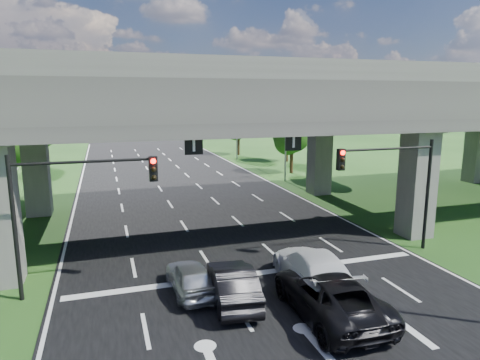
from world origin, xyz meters
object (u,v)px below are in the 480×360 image
car_trailing (329,295)px  car_white (313,269)px  signal_left (71,197)px  streetlight_far (282,122)px  streetlight_beyond (234,115)px  car_silver (190,277)px  signal_right (395,176)px  car_dark (233,283)px

car_trailing → car_white: bearing=-101.2°
signal_left → streetlight_far: streetlight_far is taller
streetlight_beyond → car_silver: (-13.37, -37.49, -5.14)m
signal_right → signal_left: size_ratio=1.00×
signal_left → car_trailing: (9.18, -4.94, -3.33)m
signal_right → car_silver: (-11.09, -1.43, -3.48)m
car_dark → car_trailing: 3.84m
car_dark → car_white: size_ratio=0.78×
car_silver → streetlight_far: bearing=-124.1°
signal_right → car_white: size_ratio=1.01×
car_white → car_trailing: size_ratio=0.99×
signal_right → car_white: signal_right is taller
car_white → car_silver: bearing=-5.6°
streetlight_beyond → car_silver: streetlight_beyond is taller
car_silver → car_trailing: (4.62, -3.51, 0.15)m
signal_right → streetlight_far: bearing=83.5°
car_trailing → signal_right: bearing=-141.0°
streetlight_far → car_silver: bearing=-121.9°
signal_right → streetlight_far: 20.25m
signal_right → car_dark: signal_right is taller
car_white → car_trailing: car_white is taller
streetlight_far → car_white: size_ratio=1.69×
car_dark → streetlight_far: bearing=-110.7°
signal_right → car_silver: 11.71m
signal_right → streetlight_far: (2.27, 20.06, 1.66)m
signal_right → streetlight_far: streetlight_far is taller
car_dark → car_silver: bearing=-35.3°
car_white → car_trailing: 2.38m
signal_right → streetlight_beyond: streetlight_beyond is taller
car_silver → streetlight_beyond: bearing=-111.9°
signal_right → car_dark: (-9.62, -2.76, -3.40)m
car_white → car_trailing: (-0.53, -2.32, -0.03)m
streetlight_beyond → car_trailing: streetlight_beyond is taller
car_silver → signal_right: bearing=-174.9°
signal_right → car_silver: size_ratio=1.52×
signal_right → signal_left: same height
streetlight_far → signal_right: bearing=-96.5°
streetlight_beyond → car_dark: (-11.90, -38.82, -5.06)m
signal_right → car_dark: 10.57m
car_silver → car_dark: 1.98m
signal_left → car_trailing: 10.94m
car_dark → signal_right: bearing=-157.2°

